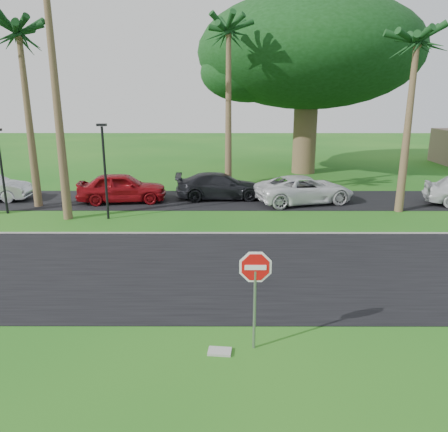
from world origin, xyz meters
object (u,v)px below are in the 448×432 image
at_px(car_red, 122,188).
at_px(car_minivan, 305,190).
at_px(car_dark, 220,186).
at_px(stop_sign_near, 255,280).

bearing_deg(car_red, car_minivan, -97.96).
distance_m(car_red, car_dark, 5.65).
bearing_deg(car_red, stop_sign_near, -163.36).
distance_m(car_red, car_minivan, 10.37).
height_order(stop_sign_near, car_dark, stop_sign_near).
height_order(car_dark, car_minivan, car_minivan).
bearing_deg(stop_sign_near, car_dark, 93.55).
xyz_separation_m(stop_sign_near, car_dark, (-0.98, 15.84, -1.02)).
bearing_deg(car_minivan, car_red, 74.25).
bearing_deg(car_red, car_dark, -88.26).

